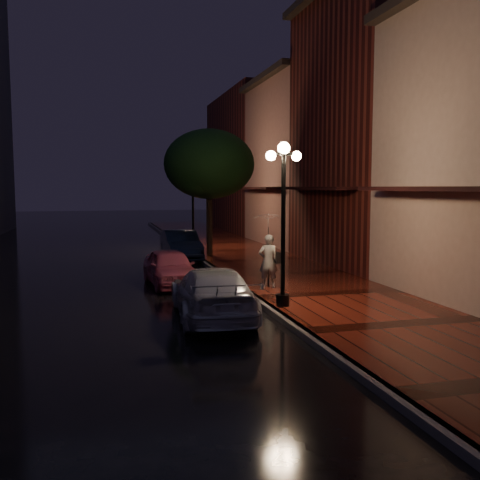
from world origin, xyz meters
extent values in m
plane|color=black|center=(0.00, 0.00, 0.00)|extent=(120.00, 120.00, 0.00)
cube|color=#44140C|center=(2.25, 0.00, 0.07)|extent=(4.50, 60.00, 0.15)
cube|color=#595451|center=(0.00, 0.00, 0.07)|extent=(0.25, 60.00, 0.15)
cube|color=#511914|center=(7.00, 2.00, 5.50)|extent=(5.00, 8.00, 11.00)
cube|color=#8C5951|center=(7.00, 10.00, 4.50)|extent=(5.00, 8.00, 9.00)
cube|color=#511914|center=(7.00, 20.00, 5.00)|extent=(5.00, 12.00, 10.00)
cylinder|color=black|center=(0.35, -5.00, 2.15)|extent=(0.12, 0.12, 4.00)
cylinder|color=black|center=(0.35, -5.00, 0.30)|extent=(0.36, 0.36, 0.30)
cube|color=black|center=(0.35, -5.00, 4.15)|extent=(0.70, 0.08, 0.08)
sphere|color=#FFD499|center=(0.35, -5.00, 4.30)|extent=(0.32, 0.32, 0.32)
sphere|color=#FFD499|center=(0.00, -5.00, 4.10)|extent=(0.26, 0.26, 0.26)
sphere|color=#FFD499|center=(0.70, -5.00, 4.10)|extent=(0.26, 0.26, 0.26)
cylinder|color=black|center=(0.35, 9.00, 2.15)|extent=(0.12, 0.12, 4.00)
cylinder|color=black|center=(0.35, 9.00, 0.30)|extent=(0.36, 0.36, 0.30)
cube|color=black|center=(0.35, 9.00, 4.15)|extent=(0.70, 0.08, 0.08)
sphere|color=#FFD499|center=(0.35, 9.00, 4.30)|extent=(0.32, 0.32, 0.32)
sphere|color=#FFD499|center=(0.00, 9.00, 4.10)|extent=(0.26, 0.26, 0.26)
sphere|color=#FFD499|center=(0.70, 9.00, 4.10)|extent=(0.26, 0.26, 0.26)
cylinder|color=black|center=(0.60, 6.00, 1.75)|extent=(0.28, 0.28, 3.20)
ellipsoid|color=black|center=(0.60, 6.00, 4.35)|extent=(4.16, 4.16, 3.20)
sphere|color=black|center=(1.30, 6.60, 3.75)|extent=(1.80, 1.80, 1.80)
sphere|color=black|center=(0.00, 5.30, 3.85)|extent=(1.80, 1.80, 1.80)
imported|color=#C14F67|center=(-2.06, -0.51, 0.61)|extent=(1.72, 3.71, 1.23)
imported|color=black|center=(-0.79, 5.71, 0.68)|extent=(1.47, 4.12, 1.35)
imported|color=#B1B0B8|center=(-1.62, -5.29, 0.65)|extent=(2.05, 4.55, 1.30)
imported|color=white|center=(0.74, -2.52, 0.99)|extent=(0.66, 0.49, 1.68)
imported|color=silver|center=(0.74, -2.52, 2.06)|extent=(0.98, 1.00, 0.90)
cylinder|color=black|center=(0.74, -2.52, 1.39)|extent=(0.02, 0.02, 1.35)
cube|color=black|center=(1.02, -2.57, 1.10)|extent=(0.13, 0.31, 0.34)
cylinder|color=black|center=(1.00, -1.73, 0.71)|extent=(0.06, 0.06, 1.12)
cube|color=black|center=(1.00, -1.73, 1.37)|extent=(0.14, 0.12, 0.22)
camera|label=1|loc=(-4.30, -18.24, 3.29)|focal=40.00mm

